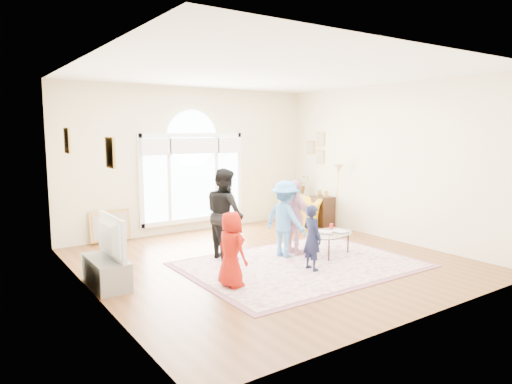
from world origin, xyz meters
TOP-DOWN VIEW (x-y plane):
  - ground at (0.00, 0.00)m, footprint 6.00×6.00m
  - room_shell at (0.01, 2.83)m, footprint 6.00×6.00m
  - area_rug at (0.27, -0.48)m, footprint 3.60×2.60m
  - rug_border at (0.27, -0.48)m, footprint 3.80×2.80m
  - tv_console at (-2.75, 0.30)m, footprint 0.45×1.00m
  - television at (-2.74, 0.30)m, footprint 0.17×1.08m
  - coffee_table at (1.06, -0.32)m, footprint 1.25×0.98m
  - armchair at (2.20, 1.78)m, footprint 1.41×1.40m
  - side_cabinet at (2.78, 1.73)m, footprint 0.40×0.50m
  - floor_lamp at (2.72, 1.17)m, footprint 0.28×0.28m
  - plant_pedestal at (2.70, 2.44)m, footprint 0.20×0.20m
  - potted_plant at (2.70, 2.44)m, footprint 0.45×0.41m
  - leaning_picture at (-1.91, 2.90)m, footprint 0.80×0.14m
  - child_red at (-1.28, -0.78)m, footprint 0.42×0.58m
  - child_navy at (0.21, -0.82)m, footprint 0.26×0.39m
  - child_black at (-0.59, 0.57)m, footprint 0.67×0.82m
  - child_pink at (0.59, 0.06)m, footprint 0.34×0.80m
  - child_blue at (0.35, 0.05)m, footprint 0.65×0.95m

SIDE VIEW (x-z plane):
  - ground at x=0.00m, z-range 0.00..0.00m
  - leaning_picture at x=-1.91m, z-range -0.31..0.31m
  - rug_border at x=0.27m, z-range 0.00..0.01m
  - area_rug at x=0.27m, z-range 0.00..0.02m
  - tv_console at x=-2.75m, z-range 0.00..0.42m
  - armchair at x=2.20m, z-range 0.00..0.69m
  - side_cabinet at x=2.78m, z-range 0.00..0.70m
  - plant_pedestal at x=2.70m, z-range 0.00..0.70m
  - coffee_table at x=1.06m, z-range 0.13..0.67m
  - child_navy at x=0.21m, z-range 0.02..1.08m
  - child_red at x=-1.28m, z-range 0.02..1.12m
  - child_blue at x=0.35m, z-range 0.02..1.38m
  - child_pink at x=0.59m, z-range 0.02..1.38m
  - television at x=-2.74m, z-range 0.42..1.04m
  - child_black at x=-0.59m, z-range 0.02..1.61m
  - potted_plant at x=2.70m, z-range 0.70..1.14m
  - floor_lamp at x=2.72m, z-range 0.53..2.04m
  - room_shell at x=0.01m, z-range -1.43..4.57m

